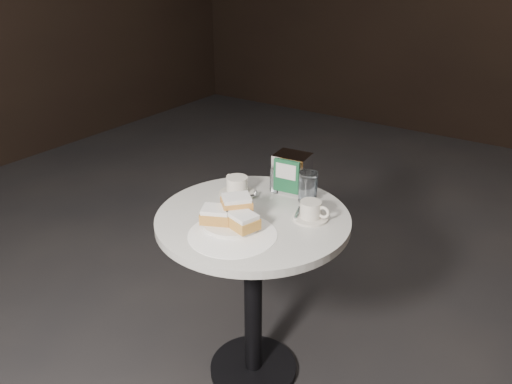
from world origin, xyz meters
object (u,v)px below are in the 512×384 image
(coffee_cup_left, at_px, (237,187))
(water_glass_right, at_px, (308,187))
(cafe_table, at_px, (253,262))
(beignet_plate, at_px, (232,216))
(napkin_dispenser, at_px, (292,173))
(water_glass_left, at_px, (278,179))
(coffee_cup_right, at_px, (311,211))

(coffee_cup_left, xyz_separation_m, water_glass_right, (0.25, 0.11, 0.02))
(cafe_table, bearing_deg, coffee_cup_left, 144.17)
(beignet_plate, distance_m, napkin_dispenser, 0.36)
(beignet_plate, relative_size, napkin_dispenser, 1.50)
(cafe_table, distance_m, water_glass_left, 0.34)
(cafe_table, bearing_deg, napkin_dispenser, 88.21)
(water_glass_left, distance_m, water_glass_right, 0.14)
(cafe_table, height_order, water_glass_left, water_glass_left)
(cafe_table, height_order, water_glass_right, water_glass_right)
(cafe_table, xyz_separation_m, coffee_cup_right, (0.18, 0.09, 0.23))
(cafe_table, bearing_deg, coffee_cup_right, 27.37)
(water_glass_left, bearing_deg, cafe_table, -80.32)
(coffee_cup_left, xyz_separation_m, napkin_dispenser, (0.16, 0.15, 0.05))
(coffee_cup_left, relative_size, water_glass_left, 1.83)
(coffee_cup_right, distance_m, napkin_dispenser, 0.24)
(coffee_cup_right, xyz_separation_m, water_glass_left, (-0.22, 0.13, 0.02))
(cafe_table, xyz_separation_m, water_glass_left, (-0.04, 0.23, 0.25))
(water_glass_left, height_order, napkin_dispenser, napkin_dispenser)
(coffee_cup_left, relative_size, napkin_dispenser, 1.20)
(coffee_cup_right, bearing_deg, water_glass_right, 119.51)
(napkin_dispenser, bearing_deg, beignet_plate, -100.50)
(water_glass_left, bearing_deg, napkin_dispenser, 31.42)
(beignet_plate, height_order, coffee_cup_left, beignet_plate)
(water_glass_right, xyz_separation_m, napkin_dispenser, (-0.09, 0.04, 0.02))
(coffee_cup_right, relative_size, water_glass_right, 1.23)
(napkin_dispenser, bearing_deg, cafe_table, -98.14)
(water_glass_right, distance_m, napkin_dispenser, 0.10)
(beignet_plate, distance_m, coffee_cup_left, 0.25)
(water_glass_left, relative_size, water_glass_right, 0.87)
(cafe_table, relative_size, coffee_cup_right, 5.27)
(coffee_cup_right, relative_size, napkin_dispenser, 0.92)
(water_glass_left, bearing_deg, water_glass_right, -4.56)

